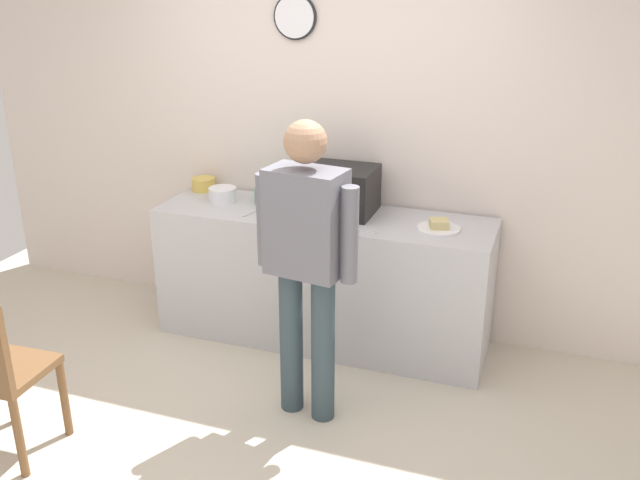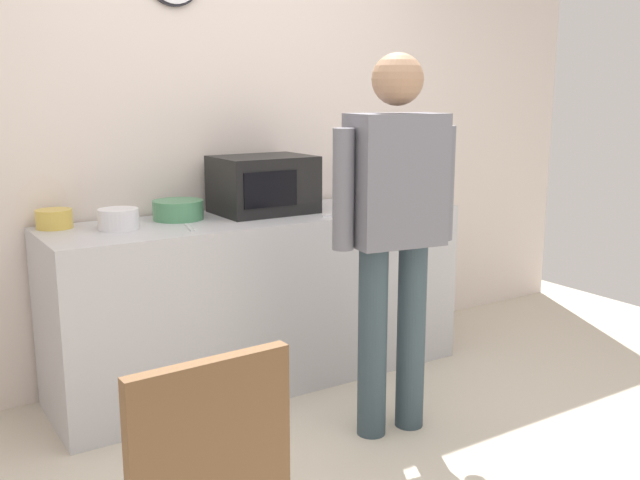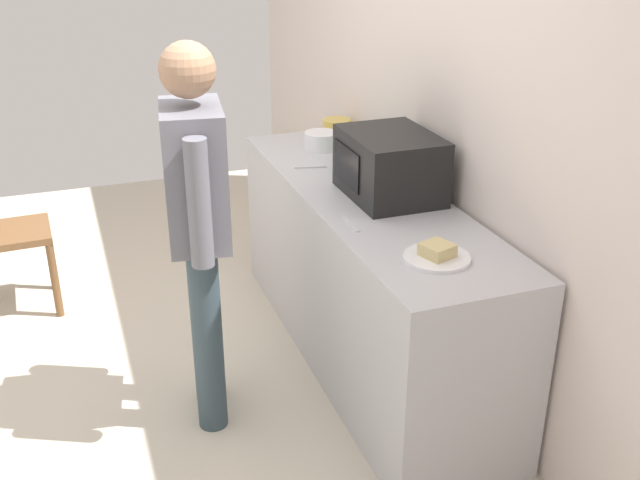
{
  "view_description": "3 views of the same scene",
  "coord_description": "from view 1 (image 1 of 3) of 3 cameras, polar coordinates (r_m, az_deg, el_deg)",
  "views": [
    {
      "loc": [
        1.5,
        -2.81,
        2.37
      ],
      "look_at": [
        0.2,
        0.83,
        0.88
      ],
      "focal_mm": 39.34,
      "sensor_mm": 36.0,
      "label": 1
    },
    {
      "loc": [
        -1.63,
        -2.02,
        1.53
      ],
      "look_at": [
        0.19,
        0.82,
        0.82
      ],
      "focal_mm": 40.11,
      "sensor_mm": 36.0,
      "label": 2
    },
    {
      "loc": [
        3.12,
        -0.11,
        2.15
      ],
      "look_at": [
        0.32,
        0.89,
        0.8
      ],
      "focal_mm": 41.79,
      "sensor_mm": 36.0,
      "label": 3
    }
  ],
  "objects": [
    {
      "name": "kitchen_counter",
      "position": [
        4.69,
        0.21,
        -3.08
      ],
      "size": [
        2.2,
        0.62,
        0.9
      ],
      "primitive_type": "cube",
      "color": "#B7B7BC",
      "rests_on": "ground_plane"
    },
    {
      "name": "mixing_bowl",
      "position": [
        4.81,
        -7.93,
        3.69
      ],
      "size": [
        0.19,
        0.19,
        0.1
      ],
      "primitive_type": "cylinder",
      "color": "white",
      "rests_on": "kitchen_counter"
    },
    {
      "name": "microwave",
      "position": [
        4.53,
        1.31,
        4.12
      ],
      "size": [
        0.5,
        0.39,
        0.3
      ],
      "color": "black",
      "rests_on": "kitchen_counter"
    },
    {
      "name": "ground_plane",
      "position": [
        3.97,
        -7.03,
        -15.71
      ],
      "size": [
        6.0,
        6.0,
        0.0
      ],
      "primitive_type": "plane",
      "color": "beige"
    },
    {
      "name": "spoon_utensil",
      "position": [
        4.23,
        3.5,
        0.75
      ],
      "size": [
        0.17,
        0.03,
        0.01
      ],
      "primitive_type": "cube",
      "rotation": [
        0.0,
        0.0,
        3.06
      ],
      "color": "silver",
      "rests_on": "kitchen_counter"
    },
    {
      "name": "person_standing",
      "position": [
        3.67,
        -1.12,
        -0.96
      ],
      "size": [
        0.58,
        0.29,
        1.69
      ],
      "color": "#32434C",
      "rests_on": "ground_plane"
    },
    {
      "name": "back_wall",
      "position": [
        4.78,
        0.82,
        8.23
      ],
      "size": [
        5.4,
        0.13,
        2.6
      ],
      "color": "silver",
      "rests_on": "ground_plane"
    },
    {
      "name": "cereal_bowl",
      "position": [
        5.08,
        -9.46,
        4.51
      ],
      "size": [
        0.17,
        0.17,
        0.09
      ],
      "primitive_type": "cylinder",
      "color": "gold",
      "rests_on": "kitchen_counter"
    },
    {
      "name": "fork_utensil",
      "position": [
        4.56,
        -5.62,
        2.23
      ],
      "size": [
        0.06,
        0.17,
        0.01
      ],
      "primitive_type": "cube",
      "rotation": [
        0.0,
        0.0,
        1.33
      ],
      "color": "silver",
      "rests_on": "kitchen_counter"
    },
    {
      "name": "salad_bowl",
      "position": [
        4.75,
        -3.83,
        3.64
      ],
      "size": [
        0.25,
        0.25,
        0.1
      ],
      "primitive_type": "cylinder",
      "color": "#4C8E60",
      "rests_on": "kitchen_counter"
    },
    {
      "name": "sandwich_plate",
      "position": [
        4.31,
        9.63,
        1.07
      ],
      "size": [
        0.26,
        0.26,
        0.07
      ],
      "color": "white",
      "rests_on": "kitchen_counter"
    }
  ]
}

